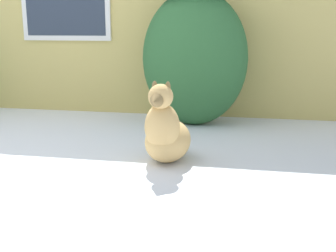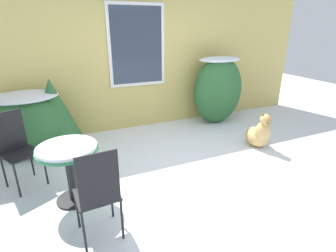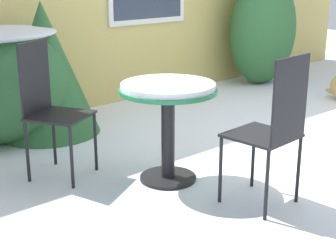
% 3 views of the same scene
% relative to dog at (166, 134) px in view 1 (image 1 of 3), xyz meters
% --- Properties ---
extents(house_wall, '(8.00, 0.10, 2.62)m').
position_rel_dog_xyz_m(house_wall, '(-1.64, 1.87, 1.09)').
color(house_wall, tan).
rests_on(house_wall, ground_plane).
extents(shrub_middle, '(1.13, 0.67, 1.44)m').
position_rel_dog_xyz_m(shrub_middle, '(0.04, 1.39, 0.52)').
color(shrub_middle, '#2D6033').
rests_on(shrub_middle, ground_plane).
extents(dog, '(0.41, 0.70, 0.67)m').
position_rel_dog_xyz_m(dog, '(0.00, 0.00, 0.00)').
color(dog, tan).
rests_on(dog, ground_plane).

